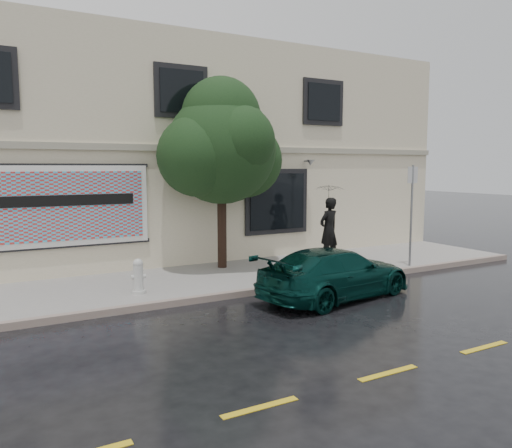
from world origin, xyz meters
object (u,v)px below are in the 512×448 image
fire_hydrant (138,277)px  car (336,273)px  street_tree (221,150)px  pedestrian (329,230)px

fire_hydrant → car: bearing=-26.7°
street_tree → car: bearing=-74.3°
car → pedestrian: (2.15, 3.10, 0.55)m
car → street_tree: bearing=5.6°
street_tree → fire_hydrant: street_tree is taller
car → street_tree: street_tree is taller
pedestrian → street_tree: street_tree is taller
car → fire_hydrant: 4.58m
street_tree → fire_hydrant: size_ratio=6.04×
street_tree → pedestrian: bearing=-13.7°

